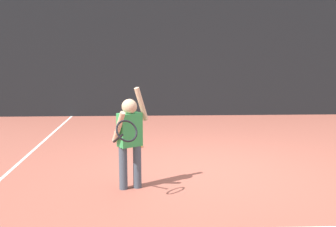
# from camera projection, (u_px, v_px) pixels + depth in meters

# --- Properties ---
(ground_plane) EXTENTS (20.00, 20.00, 0.00)m
(ground_plane) POSITION_uv_depth(u_px,v_px,m) (204.00, 170.00, 6.26)
(ground_plane) COLOR #9E5142
(court_line_sideline) EXTENTS (0.05, 9.00, 0.00)m
(court_line_sideline) POSITION_uv_depth(u_px,v_px,m) (28.00, 155.00, 7.13)
(court_line_sideline) COLOR white
(court_line_sideline) RESTS_ON ground
(back_fence_windscreen) EXTENTS (13.59, 0.08, 3.68)m
(back_fence_windscreen) POSITION_uv_depth(u_px,v_px,m) (181.00, 48.00, 10.96)
(back_fence_windscreen) COLOR black
(back_fence_windscreen) RESTS_ON ground
(fence_post_1) EXTENTS (0.09, 0.09, 3.83)m
(fence_post_1) POSITION_uv_depth(u_px,v_px,m) (181.00, 45.00, 11.00)
(fence_post_1) COLOR slate
(fence_post_1) RESTS_ON ground
(tennis_player) EXTENTS (0.49, 0.84, 1.35)m
(tennis_player) POSITION_uv_depth(u_px,v_px,m) (130.00, 135.00, 5.34)
(tennis_player) COLOR #3F4C59
(tennis_player) RESTS_ON ground
(tennis_ball_3) EXTENTS (0.07, 0.07, 0.07)m
(tennis_ball_3) POSITION_uv_depth(u_px,v_px,m) (141.00, 146.00, 7.69)
(tennis_ball_3) COLOR #CCE033
(tennis_ball_3) RESTS_ON ground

